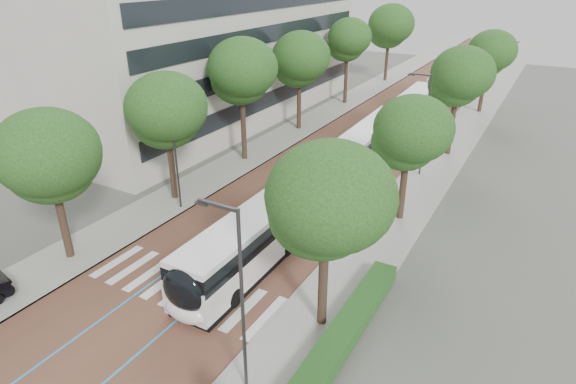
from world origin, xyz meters
The scene contains 20 objects.
ground centered at (0.00, 0.00, 0.00)m, with size 160.00×160.00×0.00m, color #51544C.
road centered at (0.00, 40.00, 0.01)m, with size 11.00×140.00×0.02m, color brown.
sidewalk_left centered at (-7.50, 40.00, 0.06)m, with size 4.00×140.00×0.12m, color gray.
sidewalk_right centered at (7.50, 40.00, 0.06)m, with size 4.00×140.00×0.12m, color gray.
kerb_left centered at (-5.60, 40.00, 0.06)m, with size 0.20×140.00×0.14m, color gray.
kerb_right centered at (5.60, 40.00, 0.06)m, with size 0.20×140.00×0.14m, color gray.
zebra_crossing centered at (0.20, 1.00, 0.03)m, with size 10.55×3.60×0.01m.
lane_line_left centered at (-1.60, 40.00, 0.02)m, with size 0.12×126.00×0.01m, color #2787C5.
lane_line_right centered at (1.60, 40.00, 0.02)m, with size 0.12×126.00×0.01m, color #2787C5.
office_building centered at (-19.47, 28.00, 7.00)m, with size 18.11×40.00×14.00m.
hedge centered at (9.10, 0.00, 0.52)m, with size 1.20×14.00×0.80m, color #1B4618.
streetlight_near centered at (6.62, -3.00, 4.82)m, with size 1.82×0.20×8.00m.
streetlight_far centered at (6.62, 22.00, 4.82)m, with size 1.82×0.20×8.00m.
lamp_post_left centered at (-6.10, 8.00, 4.12)m, with size 0.14×0.14×8.00m, color #333335.
trees_left centered at (-7.50, 27.55, 6.92)m, with size 6.48×60.96×10.19m.
trees_right centered at (7.70, 21.73, 6.28)m, with size 5.47×47.37×8.96m.
lead_bus centered at (2.22, 7.14, 1.63)m, with size 2.65×18.41×3.20m.
bus_queued_0 centered at (2.05, 23.32, 1.62)m, with size 2.79×12.45×3.20m.
bus_queued_1 centered at (2.04, 35.73, 1.62)m, with size 2.80×12.45×3.20m.
bus_queued_2 centered at (2.85, 49.15, 1.62)m, with size 3.32×12.53×3.20m.
Camera 1 is at (15.15, -14.43, 15.30)m, focal length 30.00 mm.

